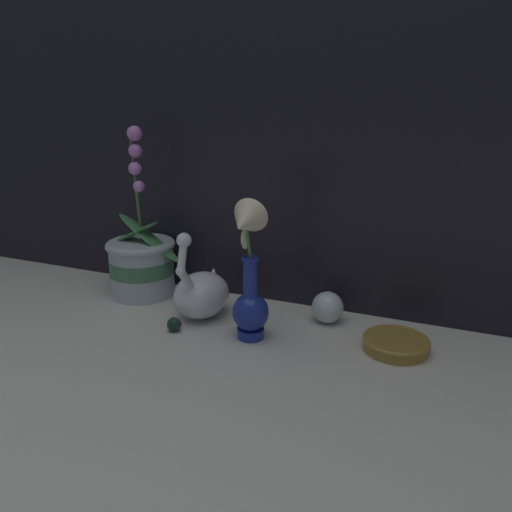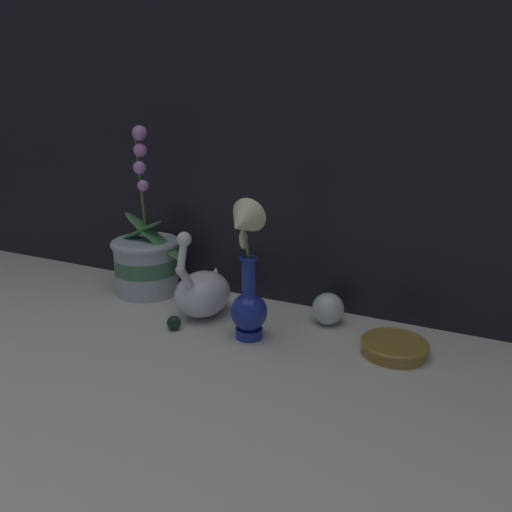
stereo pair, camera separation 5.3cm
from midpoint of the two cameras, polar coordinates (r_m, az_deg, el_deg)
name	(u,v)px [view 1 (the left image)]	position (r m, az deg, el deg)	size (l,w,h in m)	color
ground_plane	(221,350)	(1.09, -5.41, -10.62)	(2.80, 2.80, 0.00)	beige
window_backdrop	(276,58)	(1.24, 1.01, 21.67)	(2.80, 0.03, 1.20)	black
orchid_potted_plant	(142,261)	(1.38, -14.01, -0.62)	(0.25, 0.18, 0.45)	#B2BCCC
swan_figurine	(202,292)	(1.23, -7.42, -4.12)	(0.13, 0.20, 0.23)	white
blue_vase	(249,280)	(1.07, -2.27, -2.82)	(0.08, 0.11, 0.32)	navy
glass_sphere	(327,307)	(1.20, 6.91, -5.86)	(0.08, 0.08, 0.08)	silver
amber_dish	(396,343)	(1.11, 14.38, -9.61)	(0.14, 0.14, 0.03)	olive
glass_bauble	(174,324)	(1.17, -10.62, -7.70)	(0.03, 0.03, 0.03)	#142D23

